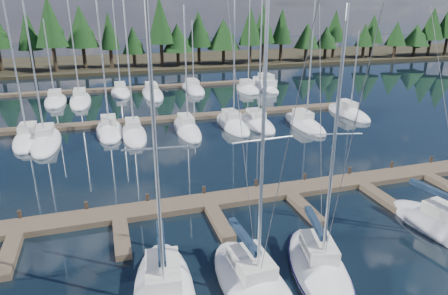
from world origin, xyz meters
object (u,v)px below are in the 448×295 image
object	(u,v)px
motor_yacht_right	(265,86)
front_sailboat_4	(319,268)
main_dock	(210,206)
front_sailboat_2	(164,295)
front_sailboat_3	(254,285)

from	to	relation	value
motor_yacht_right	front_sailboat_4	bearing A→B (deg)	-109.15
main_dock	front_sailboat_2	size ratio (longest dim) A/B	3.12
main_dock	front_sailboat_4	distance (m)	9.08
main_dock	motor_yacht_right	bearing A→B (deg)	62.30
front_sailboat_3	front_sailboat_4	world-z (taller)	front_sailboat_3
front_sailboat_2	motor_yacht_right	world-z (taller)	front_sailboat_2
main_dock	front_sailboat_2	bearing A→B (deg)	-118.78
front_sailboat_2	motor_yacht_right	bearing A→B (deg)	62.10
main_dock	front_sailboat_4	bearing A→B (deg)	-66.82
front_sailboat_2	front_sailboat_4	world-z (taller)	front_sailboat_2
main_dock	front_sailboat_3	bearing A→B (deg)	-90.76
front_sailboat_4	motor_yacht_right	distance (m)	47.40
main_dock	front_sailboat_2	xyz separation A→B (m)	(-4.38, -7.98, 0.08)
front_sailboat_2	front_sailboat_3	world-z (taller)	front_sailboat_3
front_sailboat_2	front_sailboat_3	xyz separation A→B (m)	(4.27, -0.60, 0.00)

